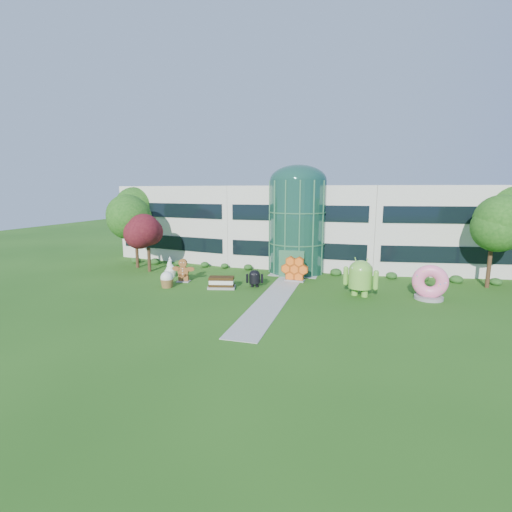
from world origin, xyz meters
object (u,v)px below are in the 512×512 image
(android_green, at_px, (361,275))
(gingerbread, at_px, (183,270))
(android_black, at_px, (255,277))
(donut, at_px, (430,282))

(android_green, distance_m, gingerbread, 16.58)
(android_black, bearing_deg, donut, -12.07)
(android_black, distance_m, gingerbread, 7.22)
(android_green, bearing_deg, donut, 27.42)
(gingerbread, bearing_deg, donut, -6.06)
(android_black, xyz_separation_m, donut, (14.80, 0.24, 0.52))
(donut, bearing_deg, android_green, -168.31)
(android_black, height_order, donut, donut)
(android_green, height_order, gingerbread, android_green)
(android_green, distance_m, android_black, 9.39)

